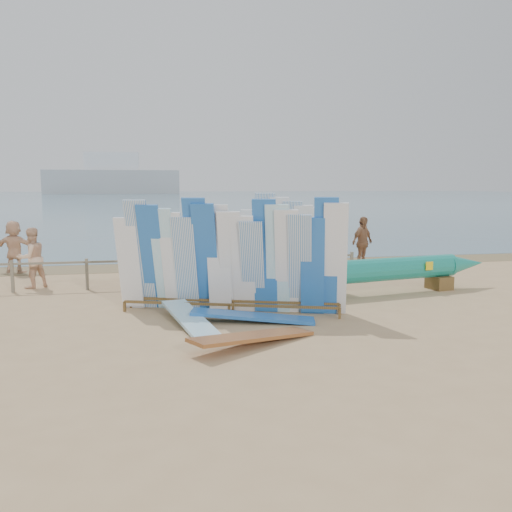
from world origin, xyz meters
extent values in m
plane|color=tan|center=(0.00, 0.00, 0.00)|extent=(160.00, 160.00, 0.00)
cube|color=#466A7D|center=(0.00, 128.00, 0.00)|extent=(320.00, 240.00, 0.02)
cube|color=olive|center=(0.00, 7.20, 0.00)|extent=(40.00, 2.60, 0.01)
cube|color=#999EA3|center=(-12.00, 180.00, 4.02)|extent=(45.00, 8.00, 8.00)
cube|color=silver|center=(-12.00, 180.00, 11.02)|extent=(18.00, 6.00, 6.00)
cube|color=gray|center=(0.00, 3.00, 0.80)|extent=(12.00, 0.06, 0.06)
cube|color=gray|center=(-4.00, 3.00, 0.45)|extent=(0.08, 0.08, 0.90)
cube|color=gray|center=(-2.00, 3.00, 0.45)|extent=(0.08, 0.08, 0.90)
cube|color=gray|center=(0.00, 3.00, 0.45)|extent=(0.08, 0.08, 0.90)
cube|color=gray|center=(2.00, 3.00, 0.45)|extent=(0.08, 0.08, 0.90)
cube|color=gray|center=(4.00, 3.00, 0.45)|extent=(0.08, 0.08, 0.90)
cube|color=gray|center=(6.00, 3.00, 0.45)|extent=(0.08, 0.08, 0.90)
cube|color=brown|center=(1.54, -0.83, 0.24)|extent=(4.78, 1.72, 0.06)
cube|color=brown|center=(1.68, -0.42, 0.24)|extent=(4.78, 1.72, 0.06)
cube|color=white|center=(-0.71, 0.19, 1.12)|extent=(0.67, 0.66, 2.24)
cube|color=white|center=(-0.44, 0.09, 1.33)|extent=(0.75, 0.88, 2.65)
cube|color=blue|center=(-0.16, -0.01, 1.27)|extent=(0.76, 0.91, 2.54)
cube|color=#8FCEE5|center=(0.12, -0.10, 1.23)|extent=(0.73, 0.84, 2.46)
cube|color=white|center=(0.31, -0.17, 1.18)|extent=(0.71, 0.77, 2.37)
cube|color=white|center=(0.59, -0.27, 1.13)|extent=(0.71, 0.77, 2.27)
cube|color=blue|center=(0.87, -0.37, 1.35)|extent=(0.75, 0.89, 2.70)
cube|color=blue|center=(1.07, -0.44, 1.29)|extent=(0.78, 0.96, 2.58)
cube|color=white|center=(1.34, -0.53, 1.27)|extent=(0.67, 0.66, 2.54)
cube|color=white|center=(1.62, -0.63, 1.20)|extent=(0.74, 0.86, 2.40)
cube|color=white|center=(1.90, -0.73, 1.15)|extent=(0.73, 0.83, 2.30)
cube|color=white|center=(2.10, -0.80, 1.09)|extent=(0.76, 0.90, 2.18)
cube|color=blue|center=(2.37, -0.89, 1.34)|extent=(0.71, 0.78, 2.68)
cube|color=#8FCEE5|center=(2.65, -0.99, 1.28)|extent=(0.73, 0.82, 2.56)
cube|color=white|center=(2.85, -1.06, 1.23)|extent=(0.74, 0.86, 2.45)
cube|color=white|center=(3.12, -1.15, 1.17)|extent=(0.75, 0.87, 2.34)
cube|color=blue|center=(3.40, -1.25, 1.14)|extent=(0.69, 0.71, 2.28)
cube|color=blue|center=(3.68, -1.35, 1.36)|extent=(0.72, 0.81, 2.72)
cube|color=white|center=(3.88, -1.42, 1.30)|extent=(0.74, 0.86, 2.61)
cube|color=brown|center=(3.45, 1.69, 0.25)|extent=(2.02, 0.16, 0.06)
cube|color=brown|center=(3.43, 2.13, 0.25)|extent=(2.02, 0.16, 0.06)
cube|color=white|center=(2.50, 1.86, 1.16)|extent=(0.58, 0.63, 2.32)
cube|color=white|center=(2.88, 1.88, 1.39)|extent=(0.59, 0.78, 2.77)
cube|color=white|center=(3.27, 1.90, 1.33)|extent=(0.59, 0.80, 2.66)
cube|color=white|center=(3.66, 1.92, 1.27)|extent=(0.59, 0.82, 2.55)
cube|color=white|center=(3.96, 1.94, 1.22)|extent=(0.59, 0.83, 2.43)
cube|color=white|center=(4.35, 1.96, 1.19)|extent=(0.59, 0.64, 2.37)
cube|color=brown|center=(4.18, 0.41, 0.19)|extent=(0.64, 0.73, 0.38)
cube|color=brown|center=(7.95, 1.13, 0.19)|extent=(0.64, 0.73, 0.38)
cylinder|color=#198B7B|center=(6.06, 0.77, 0.68)|extent=(4.72, 1.50, 0.64)
cone|color=#198B7B|center=(3.24, 0.23, 0.68)|extent=(1.37, 0.82, 0.59)
cone|color=#198B7B|center=(8.89, 1.31, 0.68)|extent=(1.37, 0.82, 0.59)
cube|color=yellow|center=(7.38, 0.69, 0.76)|extent=(0.23, 0.06, 0.23)
cube|color=brown|center=(3.60, 0.01, 0.66)|extent=(0.99, 0.86, 0.05)
cube|color=white|center=(3.60, 0.01, 0.90)|extent=(0.41, 0.20, 0.39)
cube|color=#8FCEE5|center=(0.59, -1.58, 0.00)|extent=(1.14, 2.75, 0.29)
cube|color=#9A5A2A|center=(1.65, -3.23, 0.00)|extent=(2.62, 1.81, 0.32)
cube|color=blue|center=(1.95, -1.56, 0.00)|extent=(2.75, 1.18, 0.26)
cube|color=#B61327|center=(1.16, 3.53, 0.32)|extent=(0.72, 0.70, 0.05)
cube|color=#B61327|center=(1.27, 3.74, 0.60)|extent=(0.56, 0.40, 0.54)
cube|color=#B61327|center=(1.74, 3.57, 0.33)|extent=(0.65, 0.60, 0.05)
cube|color=#B61327|center=(1.70, 3.81, 0.61)|extent=(0.58, 0.27, 0.56)
cube|color=#B61327|center=(1.46, 4.24, 0.58)|extent=(0.69, 0.89, 0.58)
cube|color=#B61327|center=(1.55, 4.54, 0.94)|extent=(0.50, 0.31, 0.36)
imported|color=beige|center=(0.17, 5.64, 0.92)|extent=(1.36, 1.74, 1.84)
imported|color=#8C6042|center=(4.06, 5.80, 0.80)|extent=(0.60, 0.66, 1.60)
imported|color=tan|center=(3.27, 4.01, 0.77)|extent=(0.74, 0.82, 1.54)
imported|color=#8C6042|center=(-0.04, 4.03, 0.84)|extent=(1.03, 0.54, 1.68)
imported|color=beige|center=(-3.59, 3.60, 0.88)|extent=(0.92, 0.86, 1.76)
imported|color=tan|center=(6.23, 5.50, 0.80)|extent=(1.11, 0.82, 1.59)
imported|color=tan|center=(3.97, 5.55, 0.82)|extent=(1.14, 0.81, 1.63)
imported|color=beige|center=(-4.74, 6.63, 0.90)|extent=(1.75, 1.06, 1.79)
imported|color=tan|center=(0.09, 5.40, 0.85)|extent=(1.16, 0.62, 1.70)
imported|color=beige|center=(2.87, 3.81, 0.83)|extent=(0.62, 0.88, 1.65)
imported|color=#8C6042|center=(7.30, 5.32, 0.93)|extent=(1.17, 0.98, 1.86)
camera|label=1|loc=(-0.23, -12.92, 2.98)|focal=38.00mm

